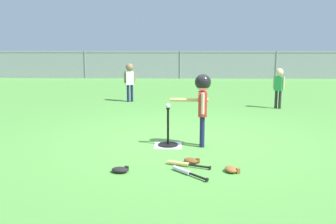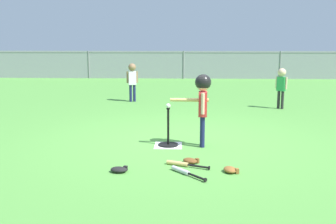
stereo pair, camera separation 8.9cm
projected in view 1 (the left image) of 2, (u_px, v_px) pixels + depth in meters
The scene contains 13 objects.
ground_plane at pixel (183, 141), 6.76m from camera, with size 60.00×60.00×0.00m, color #51933D.
home_plate at pixel (168, 145), 6.48m from camera, with size 0.44×0.44×0.01m, color white.
batting_tee at pixel (168, 140), 6.46m from camera, with size 0.32×0.32×0.61m.
baseball_on_tee at pixel (168, 106), 6.36m from camera, with size 0.07×0.07×0.07m, color white.
batter_child at pixel (202, 95), 6.29m from camera, with size 0.64×0.33×1.15m.
fielder_deep_left at pixel (130, 77), 10.76m from camera, with size 0.30×0.20×1.03m.
fielder_deep_center at pixel (279, 83), 9.73m from camera, with size 0.24×0.21×0.98m.
spare_bat_silver at pixel (185, 172), 5.13m from camera, with size 0.45×0.50×0.06m.
spare_bat_wood at pixel (183, 164), 5.44m from camera, with size 0.59×0.28×0.06m.
glove_by_plate at pixel (191, 161), 5.57m from camera, with size 0.27×0.27×0.07m.
glove_near_bats at pixel (120, 170), 5.19m from camera, with size 0.25×0.20×0.07m.
glove_tossed_aside at pixel (231, 169), 5.20m from camera, with size 0.21×0.25×0.07m.
outfield_fence at pixel (180, 64), 16.80m from camera, with size 16.06×0.06×1.15m.
Camera 1 is at (-0.09, -6.56, 1.72)m, focal length 43.01 mm.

